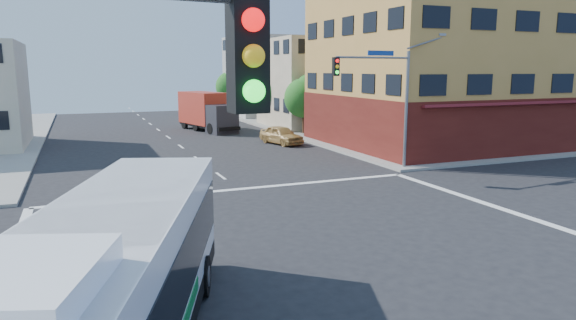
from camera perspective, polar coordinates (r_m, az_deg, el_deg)
name	(u,v)px	position (r m, az deg, el deg)	size (l,w,h in m)	color
ground	(321,250)	(17.47, 3.70, -9.96)	(120.00, 120.00, 0.00)	black
sidewalk_ne	(455,118)	(65.51, 18.07, 4.44)	(50.00, 50.00, 0.15)	gray
corner_building_ne	(448,70)	(42.94, 17.33, 9.53)	(18.10, 15.44, 14.00)	#BA8842
building_east_near	(326,83)	(54.42, 4.23, 8.53)	(12.06, 10.06, 9.00)	#C3B195
building_east_far	(278,76)	(67.23, -1.15, 9.28)	(12.06, 10.06, 10.00)	#9A9A95
signal_mast_ne	(384,87)	(30.16, 10.60, 8.03)	(7.91, 1.13, 8.07)	slate
street_tree_a	(305,96)	(46.81, 1.92, 7.17)	(3.60, 3.60, 5.53)	#332012
street_tree_b	(274,90)	(54.19, -1.57, 7.75)	(3.80, 3.80, 5.79)	#332012
street_tree_c	(250,90)	(61.75, -4.22, 7.75)	(3.40, 3.40, 5.29)	#332012
street_tree_d	(232,85)	(69.38, -6.29, 8.32)	(4.00, 4.00, 6.03)	#332012
transit_bus	(106,300)	(10.27, -19.61, -14.42)	(6.79, 12.81, 3.74)	black
box_truck	(207,112)	(50.76, -8.98, 5.26)	(4.32, 8.58, 3.71)	#27262C
parked_car	(281,135)	(41.24, -0.75, 2.80)	(1.74, 4.34, 1.48)	#B48B49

